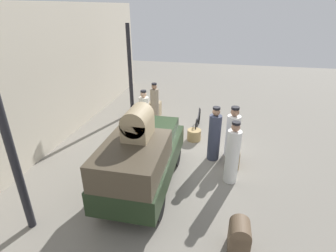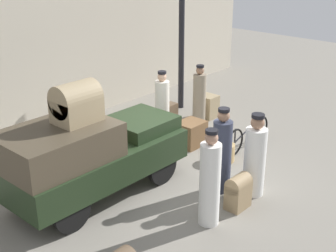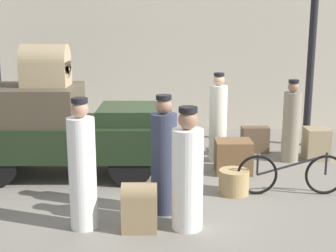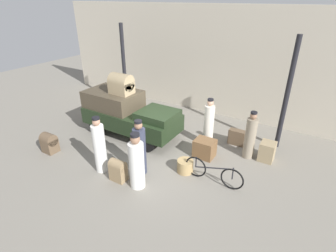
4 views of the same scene
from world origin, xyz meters
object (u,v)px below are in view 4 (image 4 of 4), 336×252
(porter_with_bicycle, at_px, (137,163))
(suitcase_small_leather, at_px, (237,137))
(trunk_large_brown, at_px, (267,151))
(truck, at_px, (128,113))
(suitcase_black_upright, at_px, (205,148))
(wicker_basket, at_px, (185,166))
(porter_standing_middle, at_px, (250,137))
(porter_lifting_near_truck, at_px, (209,125))
(trunk_on_truck_roof, at_px, (121,84))
(conductor_in_dark_uniform, at_px, (100,147))
(porter_carrying_trunk, at_px, (140,150))
(bicycle, at_px, (213,172))
(trunk_wicker_pale, at_px, (118,170))
(trunk_umber_medium, at_px, (49,142))

(porter_with_bicycle, xyz_separation_m, suitcase_small_leather, (1.59, 3.66, -0.47))
(trunk_large_brown, height_order, suitcase_small_leather, trunk_large_brown)
(truck, bearing_deg, suitcase_black_upright, 1.48)
(wicker_basket, distance_m, porter_standing_middle, 2.31)
(porter_with_bicycle, xyz_separation_m, porter_lifting_near_truck, (0.74, 3.06, 0.06))
(wicker_basket, relative_size, trunk_on_truck_roof, 0.62)
(conductor_in_dark_uniform, bearing_deg, porter_carrying_trunk, 25.96)
(porter_carrying_trunk, xyz_separation_m, suitcase_small_leather, (1.90, 3.11, -0.51))
(bicycle, xyz_separation_m, wicker_basket, (-0.91, 0.03, -0.14))
(trunk_large_brown, relative_size, suitcase_black_upright, 0.96)
(porter_with_bicycle, xyz_separation_m, conductor_in_dark_uniform, (-1.38, 0.03, 0.06))
(trunk_wicker_pale, distance_m, suitcase_black_upright, 2.88)
(porter_with_bicycle, distance_m, porter_lifting_near_truck, 3.15)
(bicycle, distance_m, porter_carrying_trunk, 2.18)
(truck, height_order, bicycle, truck)
(porter_lifting_near_truck, xyz_separation_m, suitcase_black_upright, (0.21, -0.72, -0.51))
(conductor_in_dark_uniform, bearing_deg, suitcase_black_upright, 44.86)
(truck, bearing_deg, wicker_basket, -18.47)
(trunk_on_truck_roof, bearing_deg, porter_standing_middle, 10.01)
(wicker_basket, distance_m, trunk_umber_medium, 4.64)
(wicker_basket, height_order, porter_lifting_near_truck, porter_lifting_near_truck)
(trunk_large_brown, bearing_deg, porter_carrying_trunk, -138.94)
(porter_lifting_near_truck, xyz_separation_m, conductor_in_dark_uniform, (-2.11, -3.04, 0.01))
(porter_with_bicycle, relative_size, trunk_umber_medium, 2.42)
(trunk_umber_medium, relative_size, trunk_wicker_pale, 1.03)
(trunk_large_brown, bearing_deg, suitcase_small_leather, 157.63)
(conductor_in_dark_uniform, height_order, trunk_wicker_pale, conductor_in_dark_uniform)
(porter_with_bicycle, bearing_deg, conductor_in_dark_uniform, 178.93)
(porter_with_bicycle, relative_size, porter_standing_middle, 1.02)
(truck, bearing_deg, bicycle, -14.83)
(trunk_umber_medium, distance_m, trunk_on_truck_roof, 3.13)
(trunk_large_brown, bearing_deg, porter_lifting_near_truck, -176.28)
(truck, height_order, porter_carrying_trunk, porter_carrying_trunk)
(truck, xyz_separation_m, suitcase_black_upright, (3.11, 0.08, -0.59))
(truck, height_order, trunk_on_truck_roof, trunk_on_truck_roof)
(porter_standing_middle, bearing_deg, suitcase_black_upright, -149.58)
(trunk_large_brown, relative_size, trunk_umber_medium, 0.92)
(bicycle, distance_m, porter_with_bicycle, 2.15)
(trunk_large_brown, distance_m, trunk_wicker_pale, 4.69)
(bicycle, bearing_deg, porter_carrying_trunk, -161.23)
(trunk_wicker_pale, bearing_deg, porter_with_bicycle, 6.85)
(porter_with_bicycle, height_order, trunk_wicker_pale, porter_with_bicycle)
(porter_carrying_trunk, bearing_deg, suitcase_small_leather, 58.63)
(porter_lifting_near_truck, height_order, porter_carrying_trunk, porter_lifting_near_truck)
(porter_carrying_trunk, height_order, suitcase_black_upright, porter_carrying_trunk)
(porter_lifting_near_truck, height_order, trunk_large_brown, porter_lifting_near_truck)
(porter_standing_middle, bearing_deg, wicker_basket, -127.27)
(porter_lifting_near_truck, distance_m, suitcase_black_upright, 0.91)
(wicker_basket, height_order, suitcase_black_upright, suitcase_black_upright)
(suitcase_small_leather, bearing_deg, trunk_wicker_pale, -120.71)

